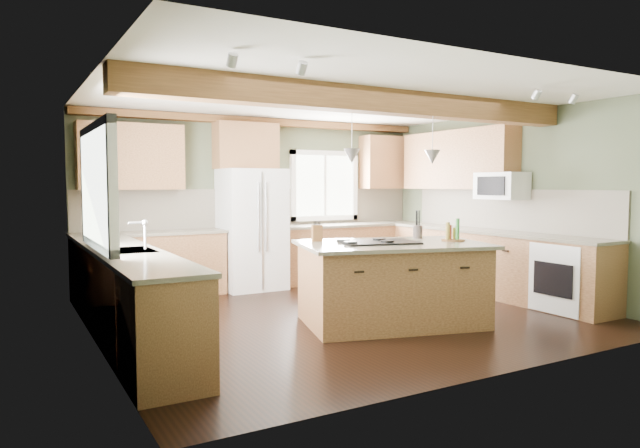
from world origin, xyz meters
TOP-DOWN VIEW (x-y plane):
  - floor at (0.00, 0.00)m, footprint 5.60×5.60m
  - ceiling at (0.00, 0.00)m, footprint 5.60×5.60m
  - wall_back at (0.00, 2.50)m, footprint 5.60×0.00m
  - wall_left at (-2.80, 0.00)m, footprint 0.00×5.00m
  - wall_right at (2.80, 0.00)m, footprint 0.00×5.00m
  - ceiling_beam at (0.00, -0.65)m, footprint 5.55×0.26m
  - soffit_trim at (0.00, 2.40)m, footprint 5.55×0.20m
  - backsplash_back at (0.00, 2.48)m, footprint 5.58×0.03m
  - backsplash_right at (2.78, 0.05)m, footprint 0.03×3.70m
  - base_cab_back_left at (-1.79, 2.20)m, footprint 2.02×0.60m
  - counter_back_left at (-1.79, 2.20)m, footprint 2.06×0.64m
  - base_cab_back_right at (1.49, 2.20)m, footprint 2.62×0.60m
  - counter_back_right at (1.49, 2.20)m, footprint 2.66×0.64m
  - base_cab_left at (-2.50, 0.05)m, footprint 0.60×3.70m
  - counter_left at (-2.50, 0.05)m, footprint 0.64×3.74m
  - base_cab_right at (2.50, 0.05)m, footprint 0.60×3.70m
  - counter_right at (2.50, 0.05)m, footprint 0.64×3.74m
  - upper_cab_back_left at (-1.99, 2.33)m, footprint 1.40×0.35m
  - upper_cab_over_fridge at (-0.30, 2.33)m, footprint 0.96×0.35m
  - upper_cab_right at (2.62, 0.90)m, footprint 0.35×2.20m
  - upper_cab_back_corner at (2.30, 2.33)m, footprint 0.90×0.35m
  - window_left at (-2.78, 0.05)m, footprint 0.04×1.60m
  - window_back at (1.15, 2.48)m, footprint 1.10×0.04m
  - sink at (-2.50, 0.05)m, footprint 0.50×0.65m
  - faucet at (-2.32, 0.05)m, footprint 0.02×0.02m
  - dishwasher at (-2.49, -1.25)m, footprint 0.60×0.60m
  - oven at (2.49, -1.25)m, footprint 0.60×0.72m
  - microwave at (2.58, -0.05)m, footprint 0.40×0.70m
  - pendant_left at (-0.23, -0.53)m, footprint 0.18×0.18m
  - pendant_right at (0.69, -0.78)m, footprint 0.18×0.18m
  - refrigerator at (-0.30, 2.12)m, footprint 0.90×0.74m
  - island at (0.23, -0.65)m, footprint 2.15×1.62m
  - island_top at (0.23, -0.65)m, footprint 2.30×1.78m
  - cooktop at (0.08, -0.61)m, footprint 0.94×0.75m
  - knife_block at (-0.42, -0.10)m, footprint 0.13×0.11m
  - utensil_crock at (0.84, -0.36)m, footprint 0.12×0.12m
  - bottle_tray at (0.97, -0.83)m, footprint 0.29×0.29m

SIDE VIEW (x-z plane):
  - floor at x=0.00m, z-range 0.00..0.00m
  - dishwasher at x=-2.49m, z-range 0.01..0.85m
  - oven at x=2.49m, z-range 0.01..0.85m
  - base_cab_back_left at x=-1.79m, z-range 0.00..0.88m
  - base_cab_back_right at x=1.49m, z-range 0.00..0.88m
  - base_cab_left at x=-2.50m, z-range 0.00..0.88m
  - base_cab_right at x=2.50m, z-range 0.00..0.88m
  - island at x=0.23m, z-range 0.00..0.88m
  - counter_back_left at x=-1.79m, z-range 0.88..0.92m
  - counter_back_right at x=1.49m, z-range 0.88..0.92m
  - counter_left at x=-2.50m, z-range 0.88..0.92m
  - counter_right at x=2.50m, z-range 0.88..0.92m
  - refrigerator at x=-0.30m, z-range 0.00..1.80m
  - island_top at x=0.23m, z-range 0.88..0.92m
  - sink at x=-2.50m, z-range 0.89..0.92m
  - cooktop at x=0.08m, z-range 0.92..0.94m
  - utensil_crock at x=0.84m, z-range 0.92..1.07m
  - knife_block at x=-0.42m, z-range 0.92..1.11m
  - bottle_tray at x=0.97m, z-range 0.92..1.16m
  - faucet at x=-2.32m, z-range 0.91..1.19m
  - backsplash_back at x=0.00m, z-range 0.92..1.50m
  - backsplash_right at x=2.78m, z-range 0.92..1.50m
  - wall_back at x=0.00m, z-range -1.50..4.10m
  - wall_left at x=-2.80m, z-range -1.20..3.80m
  - wall_right at x=2.80m, z-range -1.20..3.80m
  - window_back at x=1.15m, z-range 1.05..2.05m
  - window_left at x=-2.78m, z-range 1.02..2.08m
  - microwave at x=2.58m, z-range 1.36..1.74m
  - pendant_left at x=-0.23m, z-range 1.80..1.96m
  - pendant_right at x=0.69m, z-range 1.80..1.96m
  - upper_cab_back_left at x=-1.99m, z-range 1.50..2.40m
  - upper_cab_right at x=2.62m, z-range 1.50..2.40m
  - upper_cab_back_corner at x=2.30m, z-range 1.50..2.40m
  - upper_cab_over_fridge at x=-0.30m, z-range 1.80..2.50m
  - ceiling_beam at x=0.00m, z-range 2.34..2.60m
  - soffit_trim at x=0.00m, z-range 2.49..2.59m
  - ceiling at x=0.00m, z-range 2.60..2.60m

